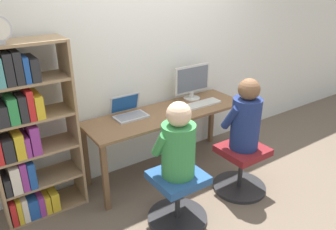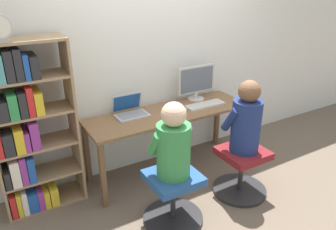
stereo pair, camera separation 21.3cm
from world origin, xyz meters
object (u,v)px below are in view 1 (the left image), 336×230
at_px(person_at_laptop, 178,144).
at_px(keyboard, 202,104).
at_px(desktop_monitor, 192,82).
at_px(office_chair_left, 241,168).
at_px(person_at_monitor, 246,118).
at_px(laptop, 129,112).
at_px(office_chair_right, 178,197).
at_px(bookshelf, 25,136).

bearing_deg(person_at_laptop, keyboard, 39.28).
distance_m(desktop_monitor, office_chair_left, 1.13).
bearing_deg(person_at_monitor, office_chair_left, -90.00).
bearing_deg(desktop_monitor, laptop, -177.60).
distance_m(office_chair_right, bookshelf, 1.44).
xyz_separation_m(keyboard, person_at_laptop, (-0.84, -0.68, 0.05)).
height_order(keyboard, office_chair_right, keyboard).
height_order(office_chair_left, person_at_monitor, person_at_monitor).
xyz_separation_m(office_chair_left, person_at_monitor, (-0.00, 0.00, 0.56)).
bearing_deg(person_at_monitor, desktop_monitor, 87.15).
bearing_deg(person_at_monitor, keyboard, 88.61).
bearing_deg(bookshelf, person_at_laptop, -38.98).
bearing_deg(bookshelf, laptop, 1.88).
xyz_separation_m(desktop_monitor, person_at_laptop, (-0.86, -0.90, -0.15)).
relative_size(office_chair_right, bookshelf, 0.34).
bearing_deg(keyboard, laptop, 167.61).
bearing_deg(person_at_monitor, person_at_laptop, -178.93).
distance_m(office_chair_left, person_at_laptop, 0.98).
xyz_separation_m(laptop, person_at_monitor, (0.82, -0.85, 0.04)).
height_order(office_chair_left, bookshelf, bookshelf).
bearing_deg(bookshelf, office_chair_left, -23.98).
relative_size(desktop_monitor, laptop, 1.44).
bearing_deg(office_chair_right, bookshelf, 140.87).
relative_size(office_chair_left, person_at_laptop, 0.82).
xyz_separation_m(desktop_monitor, office_chair_left, (-0.04, -0.89, -0.68)).
relative_size(person_at_laptop, bookshelf, 0.42).
xyz_separation_m(laptop, office_chair_right, (-0.00, -0.87, -0.52)).
distance_m(keyboard, person_at_monitor, 0.67).
bearing_deg(office_chair_left, bookshelf, 156.02).
bearing_deg(person_at_laptop, office_chair_right, -90.00).
bearing_deg(office_chair_left, person_at_monitor, 90.00).
relative_size(keyboard, office_chair_left, 0.82).
distance_m(office_chair_left, office_chair_right, 0.82).
height_order(laptop, office_chair_right, laptop).
xyz_separation_m(office_chair_right, bookshelf, (-1.03, 0.84, 0.55)).
bearing_deg(laptop, person_at_laptop, -90.20).
xyz_separation_m(keyboard, office_chair_right, (-0.84, -0.69, -0.49)).
height_order(laptop, keyboard, laptop).
distance_m(keyboard, bookshelf, 1.87).
relative_size(office_chair_right, person_at_monitor, 0.77).
xyz_separation_m(desktop_monitor, office_chair_right, (-0.86, -0.91, -0.68)).
bearing_deg(laptop, desktop_monitor, 2.40).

